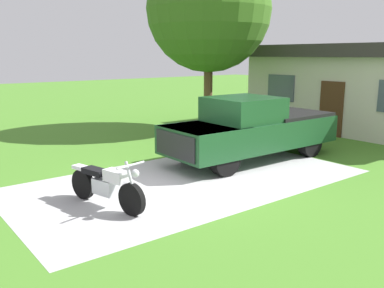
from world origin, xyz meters
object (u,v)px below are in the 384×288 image
(shade_tree, at_px, (209,9))
(neighbor_house, at_px, (368,86))
(motorcycle, at_px, (106,185))
(pickup_truck, at_px, (254,128))

(shade_tree, height_order, neighbor_house, shade_tree)
(motorcycle, distance_m, shade_tree, 10.44)
(motorcycle, bearing_deg, shade_tree, 127.17)
(shade_tree, bearing_deg, pickup_truck, -25.18)
(neighbor_house, bearing_deg, pickup_truck, -84.37)
(motorcycle, height_order, shade_tree, shade_tree)
(motorcycle, distance_m, neighbor_house, 13.06)
(motorcycle, xyz_separation_m, shade_tree, (-5.73, 7.55, 4.39))
(neighbor_house, bearing_deg, shade_tree, -127.11)
(motorcycle, distance_m, pickup_truck, 5.41)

